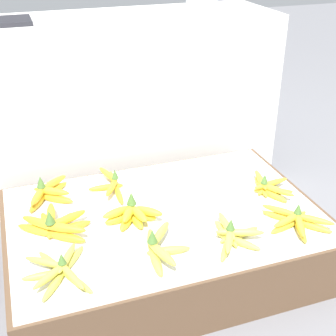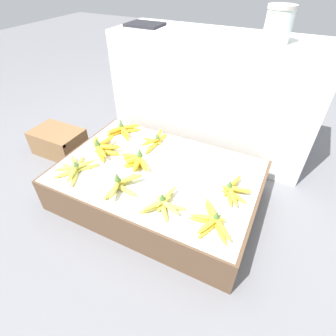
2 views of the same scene
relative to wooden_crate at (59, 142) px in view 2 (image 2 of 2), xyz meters
The scene contains 16 objects.
ground_plane 0.91m from the wooden_crate, ahead, with size 10.00×10.00×0.00m, color slate.
display_platform 0.91m from the wooden_crate, ahead, with size 1.14×0.77×0.22m.
back_vendor_table 1.18m from the wooden_crate, 32.54° to the left, with size 1.38×0.46×0.80m.
wooden_crate is the anchor object (origin of this frame).
banana_bunch_front_left 0.61m from the wooden_crate, 32.95° to the right, with size 0.21×0.25×0.08m.
banana_bunch_front_midleft 0.88m from the wooden_crate, 21.75° to the right, with size 0.15×0.25×0.10m.
banana_bunch_front_midright 1.12m from the wooden_crate, 17.68° to the right, with size 0.21×0.23×0.09m.
banana_bunch_front_right 1.36m from the wooden_crate, 14.37° to the right, with size 0.22×0.23×0.09m.
banana_bunch_middle_left 0.54m from the wooden_crate, 10.23° to the right, with size 0.26×0.24×0.11m.
banana_bunch_middle_midleft 0.80m from the wooden_crate, ahead, with size 0.21×0.13×0.11m.
banana_bunch_middle_right 1.35m from the wooden_crate, ahead, with size 0.16×0.24×0.09m.
banana_bunch_back_left 0.55m from the wooden_crate, 14.80° to the left, with size 0.18×0.20×0.10m.
banana_bunch_back_midleft 0.79m from the wooden_crate, ahead, with size 0.14×0.27×0.09m.
glass_jar 1.62m from the wooden_crate, 22.49° to the left, with size 0.15×0.15×0.18m.
foam_tray_white 1.26m from the wooden_crate, 36.08° to the left, with size 0.28×0.20×0.02m.
foam_tray_dark 1.04m from the wooden_crate, 53.47° to the left, with size 0.24×0.18×0.02m.
Camera 2 is at (0.57, -1.00, 1.18)m, focal length 28.00 mm.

